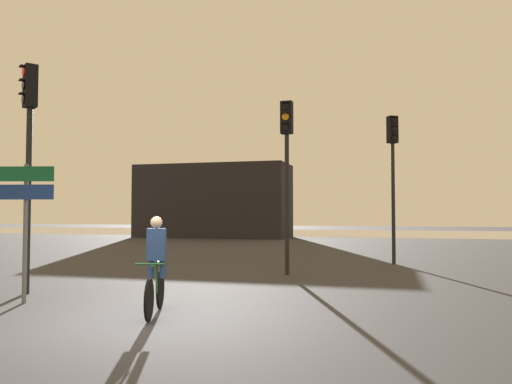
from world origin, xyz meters
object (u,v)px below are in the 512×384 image
object	(u,v)px
direction_sign_post	(25,207)
cyclist	(156,264)
traffic_light_center	(287,154)
distant_building	(213,201)
traffic_light_near_left	(29,135)
traffic_light_far_right	(393,162)

from	to	relation	value
direction_sign_post	cyclist	xyz separation A→B (m)	(2.81, -0.23, -0.97)
traffic_light_center	cyclist	distance (m)	6.35
distant_building	direction_sign_post	size ratio (longest dim) A/B	4.09
traffic_light_near_left	traffic_light_far_right	world-z (taller)	traffic_light_far_right
traffic_light_center	traffic_light_far_right	bearing A→B (deg)	-124.19
traffic_light_center	distant_building	bearing A→B (deg)	-61.59
traffic_light_near_left	direction_sign_post	distance (m)	1.92
traffic_light_far_right	direction_sign_post	distance (m)	11.52
traffic_light_center	cyclist	xyz separation A→B (m)	(-1.04, -5.75, -2.47)
direction_sign_post	distant_building	bearing A→B (deg)	-90.88
traffic_light_near_left	traffic_light_far_right	size ratio (longest dim) A/B	0.98
traffic_light_center	direction_sign_post	size ratio (longest dim) A/B	1.83
traffic_light_far_right	distant_building	bearing A→B (deg)	-81.58
distant_building	cyclist	bearing A→B (deg)	-71.90
traffic_light_center	direction_sign_post	bearing A→B (deg)	58.04
traffic_light_near_left	direction_sign_post	bearing A→B (deg)	164.43
cyclist	direction_sign_post	bearing A→B (deg)	-21.35
distant_building	cyclist	size ratio (longest dim) A/B	6.45
distant_building	traffic_light_center	world-z (taller)	distant_building
distant_building	traffic_light_near_left	xyz separation A→B (m)	(4.79, -24.29, 0.78)
traffic_light_center	traffic_light_near_left	xyz separation A→B (m)	(-4.57, -4.60, 0.03)
traffic_light_center	traffic_light_far_right	world-z (taller)	traffic_light_far_right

